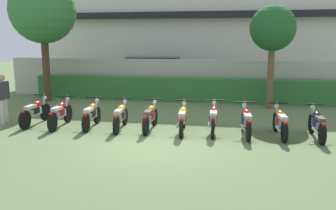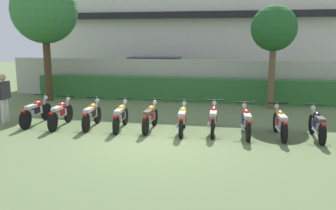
{
  "view_description": "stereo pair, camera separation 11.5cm",
  "coord_description": "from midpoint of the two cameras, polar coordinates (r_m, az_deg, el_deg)",
  "views": [
    {
      "loc": [
        2.12,
        -9.44,
        2.92
      ],
      "look_at": [
        0.0,
        1.84,
        0.79
      ],
      "focal_mm": 39.01,
      "sensor_mm": 36.0,
      "label": 1
    },
    {
      "loc": [
        2.24,
        -9.41,
        2.92
      ],
      "look_at": [
        0.0,
        1.84,
        0.79
      ],
      "focal_mm": 39.01,
      "sensor_mm": 36.0,
      "label": 2
    }
  ],
  "objects": [
    {
      "name": "motorcycle_in_row_7",
      "position": [
        11.16,
        12.4,
        -2.5
      ],
      "size": [
        0.6,
        1.86,
        0.96
      ],
      "rotation": [
        0.0,
        0.0,
        1.66
      ],
      "color": "black",
      "rests_on": "ground"
    },
    {
      "name": "inspector_person",
      "position": [
        13.7,
        -24.08,
        1.55
      ],
      "size": [
        0.23,
        0.68,
        1.68
      ],
      "color": "silver",
      "rests_on": "ground"
    },
    {
      "name": "motorcycle_in_row_0",
      "position": [
        13.12,
        -19.71,
        -0.94
      ],
      "size": [
        0.6,
        1.96,
        0.96
      ],
      "rotation": [
        0.0,
        0.0,
        1.59
      ],
      "color": "black",
      "rests_on": "ground"
    },
    {
      "name": "tree_near_inspector",
      "position": [
        17.78,
        -18.57,
        13.75
      ],
      "size": [
        2.96,
        2.96,
        5.6
      ],
      "color": "#4C3823",
      "rests_on": "ground"
    },
    {
      "name": "motorcycle_in_row_3",
      "position": [
        11.8,
        -7.13,
        -1.69
      ],
      "size": [
        0.6,
        1.86,
        0.94
      ],
      "rotation": [
        0.0,
        0.0,
        1.67
      ],
      "color": "black",
      "rests_on": "ground"
    },
    {
      "name": "ground",
      "position": [
        10.1,
        -1.72,
        -6.26
      ],
      "size": [
        60.0,
        60.0,
        0.0
      ],
      "primitive_type": "plane",
      "color": "#607547"
    },
    {
      "name": "motorcycle_in_row_2",
      "position": [
        12.17,
        -11.57,
        -1.44
      ],
      "size": [
        0.6,
        1.78,
        0.95
      ],
      "rotation": [
        0.0,
        0.0,
        1.65
      ],
      "color": "black",
      "rests_on": "ground"
    },
    {
      "name": "parked_car",
      "position": [
        19.89,
        -1.47,
        4.8
      ],
      "size": [
        4.57,
        2.22,
        1.89
      ],
      "rotation": [
        0.0,
        0.0,
        0.04
      ],
      "color": "black",
      "rests_on": "ground"
    },
    {
      "name": "compound_wall",
      "position": [
        17.57,
        4.05,
        4.02
      ],
      "size": [
        18.58,
        0.3,
        1.87
      ],
      "primitive_type": "cube",
      "color": "#BCB7A8",
      "rests_on": "ground"
    },
    {
      "name": "motorcycle_in_row_9",
      "position": [
        11.44,
        22.56,
        -2.77
      ],
      "size": [
        0.6,
        1.83,
        0.95
      ],
      "rotation": [
        0.0,
        0.0,
        1.61
      ],
      "color": "black",
      "rests_on": "ground"
    },
    {
      "name": "motorcycle_in_row_1",
      "position": [
        12.53,
        -16.18,
        -1.26
      ],
      "size": [
        0.6,
        1.92,
        0.96
      ],
      "rotation": [
        0.0,
        0.0,
        1.65
      ],
      "color": "black",
      "rests_on": "ground"
    },
    {
      "name": "motorcycle_in_row_5",
      "position": [
        11.31,
        2.58,
        -2.12
      ],
      "size": [
        0.6,
        1.88,
        0.95
      ],
      "rotation": [
        0.0,
        0.0,
        1.65
      ],
      "color": "black",
      "rests_on": "ground"
    },
    {
      "name": "building",
      "position": [
        24.4,
        6.25,
        12.88
      ],
      "size": [
        19.56,
        6.5,
        7.89
      ],
      "color": "silver",
      "rests_on": "ground"
    },
    {
      "name": "motorcycle_in_row_6",
      "position": [
        11.34,
        7.38,
        -2.11
      ],
      "size": [
        0.6,
        1.91,
        0.97
      ],
      "rotation": [
        0.0,
        0.0,
        1.61
      ],
      "color": "black",
      "rests_on": "ground"
    },
    {
      "name": "motorcycle_in_row_8",
      "position": [
        11.3,
        17.4,
        -2.6
      ],
      "size": [
        0.6,
        1.86,
        0.96
      ],
      "rotation": [
        0.0,
        0.0,
        1.66
      ],
      "color": "black",
      "rests_on": "ground"
    },
    {
      "name": "tree_far_side",
      "position": [
        15.52,
        16.44,
        11.26
      ],
      "size": [
        1.84,
        1.84,
        4.2
      ],
      "color": "brown",
      "rests_on": "ground"
    },
    {
      "name": "hedge_row",
      "position": [
        16.93,
        3.73,
        2.43
      ],
      "size": [
        14.86,
        0.7,
        1.08
      ],
      "primitive_type": "cube",
      "color": "#337033",
      "rests_on": "ground"
    },
    {
      "name": "motorcycle_in_row_4",
      "position": [
        11.58,
        -2.52,
        -1.84
      ],
      "size": [
        0.6,
        1.8,
        0.94
      ],
      "rotation": [
        0.0,
        0.0,
        1.58
      ],
      "color": "black",
      "rests_on": "ground"
    }
  ]
}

